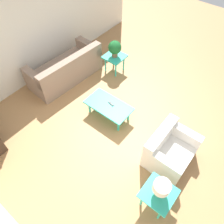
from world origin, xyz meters
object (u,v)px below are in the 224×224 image
object	(u,v)px
sofa	(66,70)
table_lamp	(161,188)
coffee_table	(109,106)
side_table_lamp	(158,195)
side_table_plant	(115,58)
armchair	(169,151)
potted_plant	(115,48)

from	to	relation	value
sofa	table_lamp	world-z (taller)	table_lamp
coffee_table	side_table_lamp	size ratio (longest dim) A/B	1.98
sofa	side_table_plant	distance (m)	1.36
side_table_lamp	table_lamp	xyz separation A→B (m)	(0.00, -0.00, 0.31)
sofa	armchair	size ratio (longest dim) A/B	2.11
table_lamp	armchair	bearing A→B (deg)	-72.59
coffee_table	table_lamp	bearing A→B (deg)	151.53
sofa	side_table_lamp	distance (m)	3.93
side_table_plant	sofa	bearing A→B (deg)	53.74
sofa	side_table_lamp	world-z (taller)	sofa
sofa	coffee_table	bearing A→B (deg)	83.86
sofa	side_table_lamp	size ratio (longest dim) A/B	3.78
sofa	potted_plant	distance (m)	1.43
side_table_lamp	potted_plant	world-z (taller)	potted_plant
sofa	table_lamp	distance (m)	3.95
side_table_lamp	table_lamp	size ratio (longest dim) A/B	1.51
side_table_lamp	potted_plant	size ratio (longest dim) A/B	1.20
side_table_plant	side_table_lamp	xyz separation A→B (m)	(-2.88, 2.46, 0.00)
coffee_table	potted_plant	size ratio (longest dim) A/B	2.38
sofa	armchair	bearing A→B (deg)	86.65
armchair	side_table_lamp	distance (m)	0.98
sofa	potted_plant	world-z (taller)	potted_plant
sofa	side_table_plant	size ratio (longest dim) A/B	3.78
armchair	side_table_lamp	size ratio (longest dim) A/B	1.79
coffee_table	side_table_plant	world-z (taller)	side_table_plant
potted_plant	side_table_plant	bearing A→B (deg)	-90.00
armchair	coffee_table	world-z (taller)	armchair
side_table_plant	side_table_lamp	world-z (taller)	same
coffee_table	table_lamp	distance (m)	2.25
coffee_table	side_table_plant	distance (m)	1.69
armchair	table_lamp	size ratio (longest dim) A/B	2.71
sofa	table_lamp	xyz separation A→B (m)	(-3.68, 1.36, 0.43)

